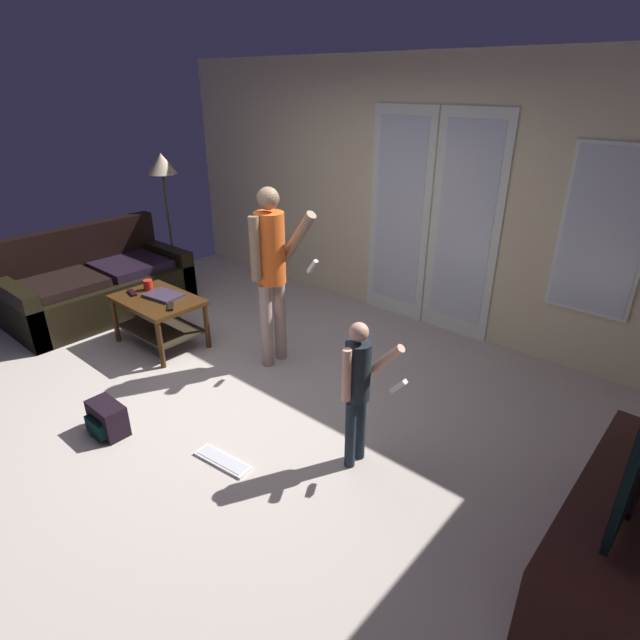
{
  "coord_description": "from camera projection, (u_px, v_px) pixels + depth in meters",
  "views": [
    {
      "loc": [
        2.9,
        -2.17,
        2.38
      ],
      "look_at": [
        0.78,
        0.26,
        0.86
      ],
      "focal_mm": 28.63,
      "sensor_mm": 36.0,
      "label": 1
    }
  ],
  "objects": [
    {
      "name": "floor_lamp",
      "position": [
        162.0,
        170.0,
        6.23
      ],
      "size": [
        0.37,
        0.37,
        1.59
      ],
      "color": "#333729",
      "rests_on": "ground_plane"
    },
    {
      "name": "person_child",
      "position": [
        358.0,
        383.0,
        3.25
      ],
      "size": [
        0.38,
        0.29,
        1.06
      ],
      "color": "#1C252F",
      "rests_on": "ground_plane"
    },
    {
      "name": "loose_keyboard",
      "position": [
        223.0,
        461.0,
        3.51
      ],
      "size": [
        0.45,
        0.18,
        0.02
      ],
      "color": "white",
      "rests_on": "ground_plane"
    },
    {
      "name": "dvd_remote_slim",
      "position": [
        132.0,
        293.0,
        4.97
      ],
      "size": [
        0.18,
        0.09,
        0.02
      ],
      "primitive_type": "cube",
      "rotation": [
        0.0,
        0.0,
        -0.26
      ],
      "color": "black",
      "rests_on": "coffee_table"
    },
    {
      "name": "cup_near_edge",
      "position": [
        148.0,
        285.0,
        5.05
      ],
      "size": [
        0.09,
        0.09,
        0.1
      ],
      "primitive_type": "cylinder",
      "color": "red",
      "rests_on": "coffee_table"
    },
    {
      "name": "coffee_table",
      "position": [
        159.0,
        311.0,
        4.93
      ],
      "size": [
        0.86,
        0.59,
        0.5
      ],
      "color": "#3E250F",
      "rests_on": "ground_plane"
    },
    {
      "name": "tv_stand",
      "position": [
        617.0,
        531.0,
        2.67
      ],
      "size": [
        0.47,
        1.58,
        0.48
      ],
      "color": "#371A15",
      "rests_on": "ground_plane"
    },
    {
      "name": "ground_plane",
      "position": [
        229.0,
        399.0,
        4.23
      ],
      "size": [
        6.32,
        4.85,
        0.02
      ],
      "primitive_type": "cube",
      "color": "#BEB1A5"
    },
    {
      "name": "leather_couch",
      "position": [
        98.0,
        286.0,
        5.68
      ],
      "size": [
        0.94,
        1.88,
        0.92
      ],
      "color": "black",
      "rests_on": "ground_plane"
    },
    {
      "name": "laptop_closed",
      "position": [
        164.0,
        295.0,
        4.9
      ],
      "size": [
        0.38,
        0.29,
        0.03
      ],
      "primitive_type": "cube",
      "rotation": [
        0.0,
        0.0,
        0.14
      ],
      "color": "#382E41",
      "rests_on": "coffee_table"
    },
    {
      "name": "backpack",
      "position": [
        107.0,
        419.0,
        3.76
      ],
      "size": [
        0.31,
        0.21,
        0.25
      ],
      "color": "black",
      "rests_on": "ground_plane"
    },
    {
      "name": "person_adult",
      "position": [
        272.0,
        263.0,
        4.37
      ],
      "size": [
        0.51,
        0.44,
        1.61
      ],
      "color": "tan",
      "rests_on": "ground_plane"
    },
    {
      "name": "wall_back_with_doors",
      "position": [
        405.0,
        197.0,
        5.25
      ],
      "size": [
        6.32,
        0.09,
        2.66
      ],
      "color": "beige",
      "rests_on": "ground_plane"
    },
    {
      "name": "tv_remote_black",
      "position": [
        171.0,
        306.0,
        4.67
      ],
      "size": [
        0.17,
        0.14,
        0.02
      ],
      "primitive_type": "cube",
      "rotation": [
        0.0,
        0.0,
        -0.65
      ],
      "color": "black",
      "rests_on": "coffee_table"
    }
  ]
}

